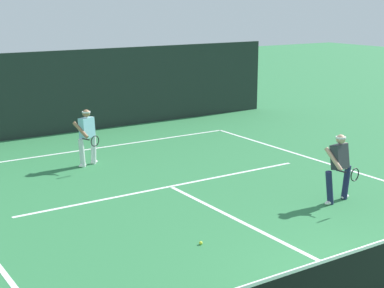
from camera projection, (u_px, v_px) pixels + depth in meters
The scene contains 7 objects.
court_line_baseline_far at pixel (94, 148), 17.94m from camera, with size 9.45×0.10×0.01m, color white.
court_line_service at pixel (170, 186), 14.29m from camera, with size 7.71×0.10×0.01m, color white.
court_line_centre at pixel (256, 229), 11.62m from camera, with size 0.10×6.40×0.01m, color white.
player_near at pixel (339, 165), 13.01m from camera, with size 0.90×0.87×1.55m.
player_far at pixel (87, 135), 15.91m from camera, with size 0.69×0.91×1.56m.
tennis_ball_extra at pixel (201, 243), 10.89m from camera, with size 0.07×0.07×0.07m, color #D1E033.
back_fence_windscreen at pixel (61, 92), 19.71m from camera, with size 16.85×0.12×2.79m, color #202D28.
Camera 1 is at (-7.01, -5.22, 4.41)m, focal length 55.08 mm.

